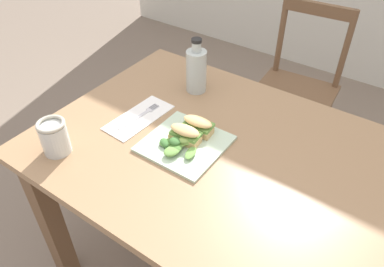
{
  "coord_description": "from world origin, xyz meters",
  "views": [
    {
      "loc": [
        0.52,
        -0.76,
        1.55
      ],
      "look_at": [
        -0.02,
        0.02,
        0.76
      ],
      "focal_mm": 35.04,
      "sensor_mm": 36.0,
      "label": 1
    }
  ],
  "objects_px": {
    "mason_jar_iced_tea": "(55,138)",
    "plate_lunch": "(185,144)",
    "sandwich_half_back": "(198,125)",
    "fork_on_napkin": "(142,115)",
    "chair_wooden_far": "(296,90)",
    "bottle_cold_brew": "(196,72)",
    "sandwich_half_front": "(185,134)",
    "dining_table": "(212,175)"
  },
  "relations": [
    {
      "from": "mason_jar_iced_tea",
      "to": "plate_lunch",
      "type": "bearing_deg",
      "value": 39.0
    },
    {
      "from": "sandwich_half_back",
      "to": "fork_on_napkin",
      "type": "relative_size",
      "value": 0.57
    },
    {
      "from": "chair_wooden_far",
      "to": "bottle_cold_brew",
      "type": "height_order",
      "value": "bottle_cold_brew"
    },
    {
      "from": "bottle_cold_brew",
      "to": "sandwich_half_front",
      "type": "bearing_deg",
      "value": -61.91
    },
    {
      "from": "dining_table",
      "to": "fork_on_napkin",
      "type": "bearing_deg",
      "value": -178.49
    },
    {
      "from": "chair_wooden_far",
      "to": "sandwich_half_front",
      "type": "bearing_deg",
      "value": -92.08
    },
    {
      "from": "plate_lunch",
      "to": "sandwich_half_back",
      "type": "bearing_deg",
      "value": 87.15
    },
    {
      "from": "chair_wooden_far",
      "to": "bottle_cold_brew",
      "type": "xyz_separation_m",
      "value": [
        -0.19,
        -0.68,
        0.37
      ]
    },
    {
      "from": "sandwich_half_back",
      "to": "bottle_cold_brew",
      "type": "relative_size",
      "value": 0.49
    },
    {
      "from": "chair_wooden_far",
      "to": "mason_jar_iced_tea",
      "type": "relative_size",
      "value": 7.63
    },
    {
      "from": "sandwich_half_front",
      "to": "mason_jar_iced_tea",
      "type": "bearing_deg",
      "value": -139.79
    },
    {
      "from": "sandwich_half_front",
      "to": "sandwich_half_back",
      "type": "bearing_deg",
      "value": 82.99
    },
    {
      "from": "chair_wooden_far",
      "to": "plate_lunch",
      "type": "height_order",
      "value": "chair_wooden_far"
    },
    {
      "from": "dining_table",
      "to": "mason_jar_iced_tea",
      "type": "distance_m",
      "value": 0.53
    },
    {
      "from": "dining_table",
      "to": "bottle_cold_brew",
      "type": "bearing_deg",
      "value": 133.95
    },
    {
      "from": "sandwich_half_back",
      "to": "chair_wooden_far",
      "type": "bearing_deg",
      "value": 88.26
    },
    {
      "from": "sandwich_half_front",
      "to": "fork_on_napkin",
      "type": "height_order",
      "value": "sandwich_half_front"
    },
    {
      "from": "plate_lunch",
      "to": "mason_jar_iced_tea",
      "type": "distance_m",
      "value": 0.41
    },
    {
      "from": "dining_table",
      "to": "fork_on_napkin",
      "type": "distance_m",
      "value": 0.33
    },
    {
      "from": "dining_table",
      "to": "chair_wooden_far",
      "type": "height_order",
      "value": "chair_wooden_far"
    },
    {
      "from": "sandwich_half_front",
      "to": "mason_jar_iced_tea",
      "type": "relative_size",
      "value": 0.93
    },
    {
      "from": "dining_table",
      "to": "bottle_cold_brew",
      "type": "distance_m",
      "value": 0.4
    },
    {
      "from": "fork_on_napkin",
      "to": "bottle_cold_brew",
      "type": "distance_m",
      "value": 0.27
    },
    {
      "from": "sandwich_half_front",
      "to": "fork_on_napkin",
      "type": "xyz_separation_m",
      "value": [
        -0.21,
        0.03,
        -0.03
      ]
    },
    {
      "from": "fork_on_napkin",
      "to": "sandwich_half_back",
      "type": "bearing_deg",
      "value": 7.72
    },
    {
      "from": "sandwich_half_back",
      "to": "fork_on_napkin",
      "type": "height_order",
      "value": "sandwich_half_back"
    },
    {
      "from": "dining_table",
      "to": "mason_jar_iced_tea",
      "type": "relative_size",
      "value": 9.94
    },
    {
      "from": "sandwich_half_back",
      "to": "fork_on_napkin",
      "type": "distance_m",
      "value": 0.22
    },
    {
      "from": "chair_wooden_far",
      "to": "sandwich_half_back",
      "type": "distance_m",
      "value": 0.96
    },
    {
      "from": "fork_on_napkin",
      "to": "mason_jar_iced_tea",
      "type": "xyz_separation_m",
      "value": [
        -0.1,
        -0.29,
        0.05
      ]
    },
    {
      "from": "plate_lunch",
      "to": "mason_jar_iced_tea",
      "type": "bearing_deg",
      "value": -141.0
    },
    {
      "from": "fork_on_napkin",
      "to": "dining_table",
      "type": "bearing_deg",
      "value": 1.51
    },
    {
      "from": "chair_wooden_far",
      "to": "sandwich_half_back",
      "type": "bearing_deg",
      "value": -91.74
    },
    {
      "from": "sandwich_half_front",
      "to": "bottle_cold_brew",
      "type": "relative_size",
      "value": 0.49
    },
    {
      "from": "chair_wooden_far",
      "to": "sandwich_half_front",
      "type": "relative_size",
      "value": 8.21
    },
    {
      "from": "chair_wooden_far",
      "to": "sandwich_half_front",
      "type": "height_order",
      "value": "chair_wooden_far"
    },
    {
      "from": "fork_on_napkin",
      "to": "mason_jar_iced_tea",
      "type": "height_order",
      "value": "mason_jar_iced_tea"
    },
    {
      "from": "sandwich_half_front",
      "to": "sandwich_half_back",
      "type": "relative_size",
      "value": 1.0
    },
    {
      "from": "fork_on_napkin",
      "to": "chair_wooden_far",
      "type": "bearing_deg",
      "value": 75.13
    },
    {
      "from": "plate_lunch",
      "to": "sandwich_half_front",
      "type": "height_order",
      "value": "sandwich_half_front"
    },
    {
      "from": "fork_on_napkin",
      "to": "bottle_cold_brew",
      "type": "relative_size",
      "value": 0.87
    },
    {
      "from": "sandwich_half_back",
      "to": "plate_lunch",
      "type": "bearing_deg",
      "value": -92.85
    }
  ]
}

